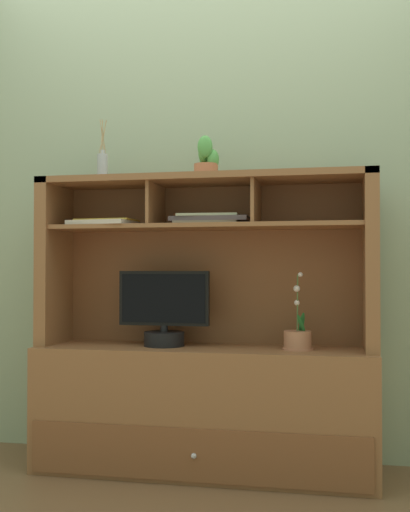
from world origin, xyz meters
TOP-DOWN VIEW (x-y plane):
  - floor_plane at (0.00, 0.00)m, footprint 6.00×6.00m
  - back_wall at (0.00, 0.26)m, footprint 6.00×0.02m
  - media_console at (0.00, 0.01)m, footprint 1.56×0.48m
  - tv_monitor at (-0.19, -0.02)m, footprint 0.43×0.19m
  - potted_orchid at (0.43, -0.03)m, footprint 0.14×0.14m
  - magazine_stack_left at (-0.48, -0.04)m, footprint 0.31×0.26m
  - magazine_stack_centre at (0.02, 0.01)m, footprint 0.37×0.19m
  - diffuser_bottle at (-0.51, 0.00)m, footprint 0.05×0.05m
  - potted_succulent at (0.00, 0.03)m, footprint 0.13×0.13m

SIDE VIEW (x-z plane):
  - floor_plane at x=0.00m, z-range -0.02..0.00m
  - media_console at x=0.00m, z-range -0.27..1.10m
  - potted_orchid at x=0.43m, z-range 0.45..0.79m
  - tv_monitor at x=-0.19m, z-range 0.54..0.90m
  - magazine_stack_left at x=-0.48m, z-range 1.14..1.17m
  - magazine_stack_centre at x=0.02m, z-range 1.14..1.19m
  - back_wall at x=0.00m, z-range 0.00..2.80m
  - diffuser_bottle at x=-0.51m, z-range 1.29..1.58m
  - potted_succulent at x=0.00m, z-range 1.34..1.54m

